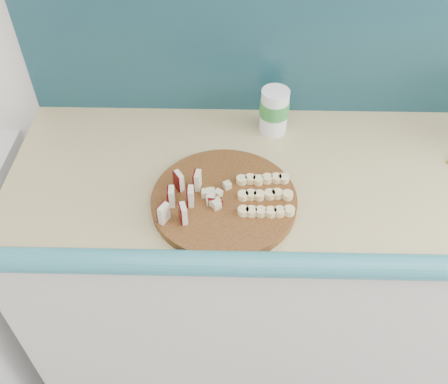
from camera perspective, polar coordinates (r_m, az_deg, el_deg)
kitchen_counter at (r=1.75m, az=17.69°, el=-8.90°), size 2.20×0.63×0.91m
backsplash at (r=1.51m, az=21.62°, el=16.44°), size 2.20×0.02×0.50m
cutting_board at (r=1.24m, az=-0.00°, el=-1.01°), size 0.38×0.38×0.02m
apple_wedges at (r=1.21m, az=-4.97°, el=-0.51°), size 0.09×0.14×0.05m
apple_chunks at (r=1.23m, az=-1.10°, el=-0.38°), size 0.05×0.06×0.02m
banana_slices at (r=1.23m, az=4.65°, el=-0.33°), size 0.14×0.14×0.02m
canister at (r=1.43m, az=5.76°, el=9.29°), size 0.08×0.08×0.13m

